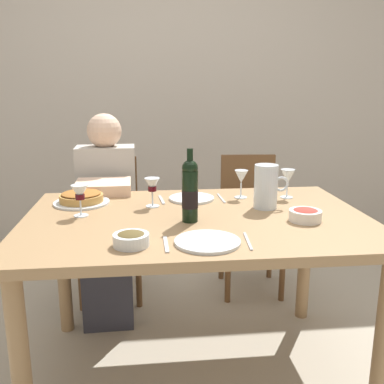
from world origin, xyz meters
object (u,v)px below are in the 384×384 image
(dining_table, at_px, (197,236))
(wine_bottle, at_px, (190,191))
(wine_glass_left_diner, at_px, (80,194))
(dinner_plate_right_setting, at_px, (207,242))
(diner_left, at_px, (107,210))
(olive_bowl, at_px, (131,239))
(chair_right, at_px, (249,214))
(wine_glass_right_diner, at_px, (288,178))
(baked_tart, at_px, (81,198))
(dinner_plate_left_setting, at_px, (192,198))
(chair_left, at_px, (110,218))
(wine_glass_spare, at_px, (241,178))
(water_pitcher, at_px, (266,189))
(wine_glass_centre, at_px, (152,186))
(salad_bowl, at_px, (305,214))

(dining_table, xyz_separation_m, wine_bottle, (-0.04, -0.07, 0.22))
(wine_glass_left_diner, relative_size, dinner_plate_right_setting, 0.58)
(dinner_plate_right_setting, bearing_deg, dining_table, 89.95)
(diner_left, bearing_deg, olive_bowl, 98.54)
(chair_right, bearing_deg, wine_glass_left_diner, 43.63)
(wine_glass_left_diner, bearing_deg, wine_glass_right_diner, 12.11)
(baked_tart, relative_size, dinner_plate_left_setting, 1.19)
(dinner_plate_left_setting, distance_m, chair_left, 0.80)
(dining_table, relative_size, chair_left, 1.72)
(dinner_plate_left_setting, relative_size, chair_left, 0.26)
(chair_left, xyz_separation_m, chair_right, (0.91, -0.01, 0.00))
(dining_table, bearing_deg, wine_glass_right_diner, 29.02)
(wine_glass_spare, bearing_deg, dining_table, -131.29)
(dinner_plate_left_setting, bearing_deg, chair_right, 52.86)
(water_pitcher, relative_size, wine_glass_right_diner, 1.40)
(chair_left, bearing_deg, wine_glass_spare, 139.11)
(wine_glass_spare, distance_m, dinner_plate_left_setting, 0.27)
(water_pitcher, bearing_deg, wine_glass_spare, 110.43)
(wine_glass_centre, height_order, chair_left, wine_glass_centre)
(water_pitcher, distance_m, wine_glass_left_diner, 0.84)
(diner_left, bearing_deg, water_pitcher, 143.53)
(wine_bottle, xyz_separation_m, wine_glass_centre, (-0.15, 0.25, -0.03))
(olive_bowl, distance_m, diner_left, 1.01)
(dining_table, xyz_separation_m, dinner_plate_right_setting, (-0.00, -0.34, 0.10))
(wine_glass_centre, bearing_deg, dining_table, -43.69)
(wine_glass_centre, bearing_deg, dinner_plate_right_setting, -69.95)
(water_pitcher, distance_m, wine_glass_centre, 0.53)
(wine_bottle, bearing_deg, dinner_plate_left_setting, 82.81)
(chair_right, bearing_deg, chair_left, 2.72)
(water_pitcher, relative_size, wine_glass_spare, 1.43)
(wine_glass_right_diner, bearing_deg, baked_tart, -179.75)
(wine_bottle, height_order, wine_glass_right_diner, wine_bottle)
(olive_bowl, relative_size, wine_glass_centre, 0.95)
(dining_table, bearing_deg, dinner_plate_left_setting, 88.24)
(wine_bottle, relative_size, olive_bowl, 2.38)
(salad_bowl, xyz_separation_m, chair_right, (0.01, 0.99, -0.29))
(dining_table, distance_m, wine_bottle, 0.24)
(wine_glass_centre, bearing_deg, wine_bottle, -58.26)
(water_pitcher, relative_size, chair_right, 0.23)
(salad_bowl, bearing_deg, olive_bowl, -163.22)
(wine_bottle, distance_m, wine_glass_centre, 0.29)
(wine_glass_spare, bearing_deg, wine_glass_right_diner, -5.69)
(dinner_plate_left_setting, bearing_deg, wine_glass_right_diner, -1.78)
(dinner_plate_left_setting, height_order, chair_right, chair_right)
(wine_bottle, bearing_deg, diner_left, 119.91)
(baked_tart, relative_size, dinner_plate_right_setting, 1.11)
(baked_tart, bearing_deg, dining_table, -27.04)
(wine_glass_left_diner, bearing_deg, salad_bowl, -10.38)
(wine_bottle, relative_size, water_pitcher, 1.51)
(dinner_plate_right_setting, bearing_deg, chair_left, 110.33)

